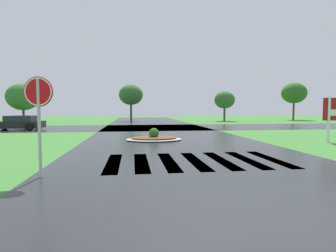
{
  "coord_description": "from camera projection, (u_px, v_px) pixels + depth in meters",
  "views": [
    {
      "loc": [
        -2.07,
        -3.54,
        1.76
      ],
      "look_at": [
        -0.54,
        8.04,
        1.0
      ],
      "focal_mm": 28.71,
      "sensor_mm": 36.0,
      "label": 1
    }
  ],
  "objects": [
    {
      "name": "asphalt_cross_road",
      "position": [
        155.0,
        127.0,
        25.07
      ],
      "size": [
        90.0,
        8.46,
        0.01
      ],
      "primitive_type": "cube",
      "color": "#232628",
      "rests_on": "ground"
    },
    {
      "name": "median_island",
      "position": [
        154.0,
        138.0,
        14.95
      ],
      "size": [
        3.1,
        2.22,
        0.68
      ],
      "color": "#9E9B93",
      "rests_on": "ground"
    },
    {
      "name": "stop_sign",
      "position": [
        39.0,
        103.0,
        6.75
      ],
      "size": [
        0.75,
        0.18,
        2.56
      ],
      "rotation": [
        0.0,
        0.0,
        -0.19
      ],
      "color": "#B2B5BA",
      "rests_on": "ground"
    },
    {
      "name": "crosswalk_stripes",
      "position": [
        195.0,
        161.0,
        9.02
      ],
      "size": [
        5.85,
        3.26,
        0.01
      ],
      "color": "white",
      "rests_on": "ground"
    },
    {
      "name": "asphalt_roadway",
      "position": [
        173.0,
        143.0,
        13.78
      ],
      "size": [
        9.41,
        80.0,
        0.01
      ],
      "primitive_type": "cube",
      "color": "#232628",
      "rests_on": "ground"
    },
    {
      "name": "ground_plane",
      "position": [
        278.0,
        234.0,
        3.89
      ],
      "size": [
        120.0,
        120.0,
        0.1
      ],
      "primitive_type": "cube",
      "color": "#38722D"
    },
    {
      "name": "background_treeline",
      "position": [
        159.0,
        96.0,
        37.53
      ],
      "size": [
        42.59,
        5.82,
        5.74
      ],
      "color": "#4C3823",
      "rests_on": "ground"
    },
    {
      "name": "car_silver_hatch",
      "position": [
        18.0,
        123.0,
        22.03
      ],
      "size": [
        4.15,
        2.26,
        1.19
      ],
      "rotation": [
        0.0,
        0.0,
        3.11
      ],
      "color": "black",
      "rests_on": "ground"
    }
  ]
}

